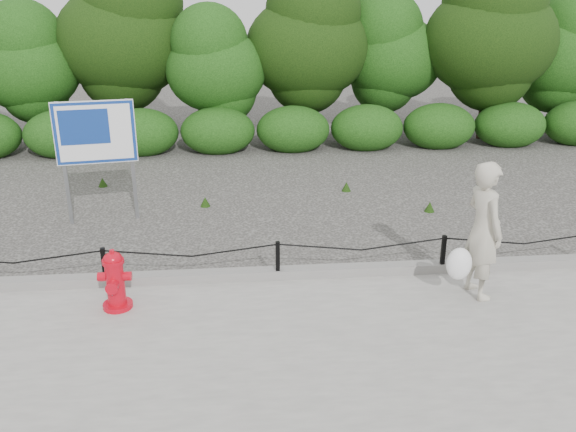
% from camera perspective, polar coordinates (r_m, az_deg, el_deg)
% --- Properties ---
extents(ground, '(90.00, 90.00, 0.00)m').
position_cam_1_polar(ground, '(9.16, -0.95, -6.34)').
color(ground, '#2D2B28').
rests_on(ground, ground).
extents(sidewalk, '(14.00, 4.00, 0.08)m').
position_cam_1_polar(sidewalk, '(7.42, 0.24, -13.13)').
color(sidewalk, gray).
rests_on(sidewalk, ground).
extents(curb, '(14.00, 0.22, 0.14)m').
position_cam_1_polar(curb, '(9.13, -0.98, -5.36)').
color(curb, slate).
rests_on(curb, sidewalk).
extents(chain_barrier, '(10.06, 0.06, 0.60)m').
position_cam_1_polar(chain_barrier, '(8.96, -0.97, -3.74)').
color(chain_barrier, black).
rests_on(chain_barrier, sidewalk).
extents(treeline, '(20.38, 3.97, 4.96)m').
position_cam_1_polar(treeline, '(17.17, -1.89, 15.79)').
color(treeline, black).
rests_on(treeline, ground).
extents(fire_hydrant, '(0.45, 0.45, 0.85)m').
position_cam_1_polar(fire_hydrant, '(8.49, -15.88, -5.84)').
color(fire_hydrant, red).
rests_on(fire_hydrant, sidewalk).
extents(pedestrian, '(0.82, 0.79, 1.94)m').
position_cam_1_polar(pedestrian, '(8.71, 17.67, -1.46)').
color(pedestrian, '#B8B19E').
rests_on(pedestrian, sidewalk).
extents(advertising_sign, '(1.41, 0.31, 2.27)m').
position_cam_1_polar(advertising_sign, '(11.53, -17.58, 6.97)').
color(advertising_sign, slate).
rests_on(advertising_sign, ground).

